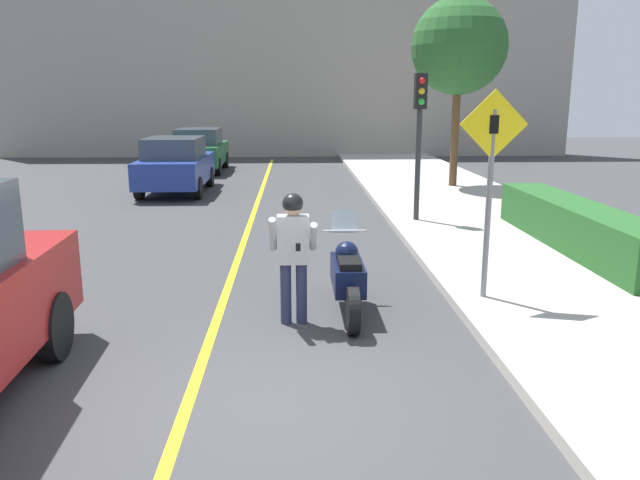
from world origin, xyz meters
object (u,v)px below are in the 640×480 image
Objects in this scene: person_biker at (293,245)px; traffic_light at (420,118)px; street_tree at (459,47)px; parked_car_blue at (176,165)px; motorcycle at (347,276)px; crossing_sign at (491,175)px; parked_car_green at (200,150)px.

traffic_light reaches higher than person_biker.
parked_car_blue is at bearing -178.28° from street_tree.
motorcycle is 0.39× the size of street_tree.
crossing_sign is at bearing 12.35° from person_biker.
motorcycle is 1.31× the size of person_biker.
crossing_sign reaches higher than motorcycle.
street_tree is at bearing 78.02° from crossing_sign.
parked_car_blue is at bearing 119.67° from crossing_sign.
street_tree reaches higher than crossing_sign.
crossing_sign reaches higher than parked_car_blue.
parked_car_blue is (-3.58, 11.48, -0.18)m from person_biker.
parked_car_green is at bearing 102.12° from person_biker.
motorcycle is at bearing -110.72° from street_tree.
person_biker reaches higher than motorcycle.
person_biker is 0.53× the size of traffic_light.
traffic_light is 0.77× the size of parked_car_blue.
person_biker is at bearing -167.65° from crossing_sign.
crossing_sign is 17.67m from parked_car_green.
crossing_sign is 0.87× the size of traffic_light.
person_biker is 12.02m from parked_car_blue.
person_biker is at bearing -77.88° from parked_car_green.
motorcycle is 6.39m from traffic_light.
parked_car_blue is (-8.58, -0.26, -3.47)m from street_tree.
traffic_light is at bearing 70.37° from motorcycle.
parked_car_blue is (-4.30, 11.06, 0.36)m from motorcycle.
street_tree is at bearing -31.55° from parked_car_green.
person_biker is (-0.72, -0.42, 0.54)m from motorcycle.
crossing_sign is at bearing -101.98° from street_tree.
motorcycle is 0.53× the size of parked_car_blue.
traffic_light is at bearing -39.92° from parked_car_blue.
street_tree is 1.35× the size of parked_car_blue.
street_tree is 9.26m from parked_car_blue.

